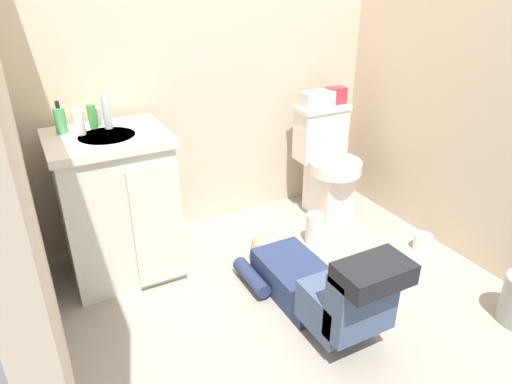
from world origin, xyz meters
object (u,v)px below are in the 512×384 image
at_px(vanity_cabinet, 117,205).
at_px(toilet_paper_roll, 423,242).
at_px(soap_dispenser, 60,120).
at_px(bottle_white, 79,123).
at_px(toilet, 326,163).
at_px(toiletry_bag, 336,95).
at_px(tissue_box, 317,99).
at_px(faucet, 99,117).
at_px(bottle_clear, 107,112).
at_px(bottle_green, 92,116).
at_px(paper_towel_roll, 314,229).
at_px(person_plumber, 316,284).

xyz_separation_m(vanity_cabinet, toilet_paper_roll, (1.67, -0.65, -0.37)).
bearing_deg(soap_dispenser, bottle_white, -38.56).
bearing_deg(toilet, toiletry_bag, 40.77).
distance_m(tissue_box, toilet_paper_roll, 1.13).
height_order(faucet, tissue_box, faucet).
bearing_deg(bottle_clear, tissue_box, 1.83).
height_order(bottle_green, paper_towel_roll, bottle_green).
height_order(tissue_box, paper_towel_roll, tissue_box).
distance_m(vanity_cabinet, paper_towel_roll, 1.20).
bearing_deg(toiletry_bag, bottle_clear, -178.36).
distance_m(toilet, person_plumber, 1.12).
height_order(bottle_green, bottle_clear, bottle_clear).
bearing_deg(bottle_green, faucet, 15.91).
relative_size(bottle_white, toilet_paper_roll, 1.12).
xyz_separation_m(person_plumber, bottle_white, (-0.87, 0.89, 0.71)).
distance_m(toilet, toiletry_bag, 0.46).
height_order(toilet, soap_dispenser, soap_dispenser).
xyz_separation_m(tissue_box, paper_towel_roll, (-0.25, -0.41, -0.70)).
height_order(faucet, soap_dispenser, soap_dispenser).
bearing_deg(toilet_paper_roll, toiletry_bag, 100.39).
height_order(vanity_cabinet, tissue_box, tissue_box).
xyz_separation_m(faucet, bottle_clear, (0.04, -0.05, 0.04)).
relative_size(paper_towel_roll, toilet_paper_roll, 1.84).
bearing_deg(toilet_paper_roll, person_plumber, -169.29).
distance_m(toiletry_bag, toilet_paper_roll, 1.10).
xyz_separation_m(toiletry_bag, soap_dispenser, (-1.72, -0.01, 0.08)).
bearing_deg(person_plumber, faucet, 127.90).
relative_size(vanity_cabinet, bottle_white, 6.66).
xyz_separation_m(bottle_green, paper_towel_roll, (1.16, -0.41, -0.78)).
xyz_separation_m(person_plumber, soap_dispenser, (-0.94, 0.95, 0.71)).
relative_size(soap_dispenser, bottle_clear, 0.96).
relative_size(bottle_clear, toilet_paper_roll, 1.58).
height_order(faucet, bottle_white, bottle_white).
height_order(bottle_white, toilet_paper_roll, bottle_white).
bearing_deg(bottle_green, toilet, -3.42).
relative_size(tissue_box, soap_dispenser, 1.33).
xyz_separation_m(tissue_box, soap_dispenser, (-1.57, -0.01, 0.09)).
bearing_deg(faucet, bottle_white, -143.17).
distance_m(vanity_cabinet, toiletry_bag, 1.58).
distance_m(vanity_cabinet, tissue_box, 1.44).
bearing_deg(toilet, tissue_box, 116.43).
height_order(person_plumber, toiletry_bag, toiletry_bag).
relative_size(toilet, bottle_clear, 4.32).
bearing_deg(bottle_green, toiletry_bag, 0.12).
height_order(bottle_clear, toilet_paper_roll, bottle_clear).
relative_size(faucet, toilet_paper_roll, 0.91).
relative_size(vanity_cabinet, tissue_box, 3.73).
relative_size(vanity_cabinet, soap_dispenser, 4.94).
distance_m(faucet, tissue_box, 1.38).
distance_m(person_plumber, bottle_clear, 1.38).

